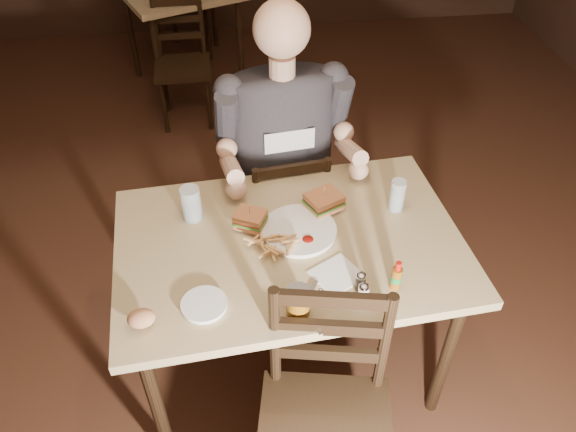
{
  "coord_description": "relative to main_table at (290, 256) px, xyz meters",
  "views": [
    {
      "loc": [
        0.06,
        -1.74,
        2.21
      ],
      "look_at": [
        0.26,
        -0.22,
        0.85
      ],
      "focal_mm": 35.0,
      "sensor_mm": 36.0,
      "label": 1
    }
  ],
  "objects": [
    {
      "name": "room_shell",
      "position": [
        -0.26,
        0.27,
        0.71
      ],
      "size": [
        7.0,
        7.0,
        7.0
      ],
      "color": "black",
      "rests_on": "ground"
    },
    {
      "name": "glass_right",
      "position": [
        0.43,
        0.13,
        0.14
      ],
      "size": [
        0.06,
        0.06,
        0.13
      ],
      "primitive_type": "cylinder",
      "rotation": [
        0.0,
        0.0,
        0.07
      ],
      "color": "silver",
      "rests_on": "main_table"
    },
    {
      "name": "fork",
      "position": [
        0.02,
        -0.28,
        0.08
      ],
      "size": [
        0.1,
        0.15,
        0.01
      ],
      "primitive_type": "cube",
      "rotation": [
        0.0,
        0.0,
        -0.54
      ],
      "color": "silver",
      "rests_on": "napkin"
    },
    {
      "name": "bread_roll",
      "position": [
        -0.51,
        -0.32,
        0.11
      ],
      "size": [
        0.09,
        0.08,
        0.05
      ],
      "primitive_type": "ellipsoid",
      "rotation": [
        0.0,
        0.0,
        0.07
      ],
      "color": "tan",
      "rests_on": "side_plate"
    },
    {
      "name": "dinner_plate",
      "position": [
        0.04,
        0.04,
        0.08
      ],
      "size": [
        0.29,
        0.29,
        0.02
      ],
      "primitive_type": "cylinder",
      "rotation": [
        0.0,
        0.0,
        0.07
      ],
      "color": "white",
      "rests_on": "main_table"
    },
    {
      "name": "glass_left",
      "position": [
        -0.35,
        0.18,
        0.15
      ],
      "size": [
        0.08,
        0.08,
        0.14
      ],
      "primitive_type": "cylinder",
      "rotation": [
        0.0,
        0.0,
        0.07
      ],
      "color": "silver",
      "rests_on": "main_table"
    },
    {
      "name": "sandwich_left",
      "position": [
        -0.14,
        0.09,
        0.14
      ],
      "size": [
        0.14,
        0.13,
        0.1
      ],
      "primitive_type": null,
      "rotation": [
        0.0,
        0.0,
        -0.46
      ],
      "color": "tan",
      "rests_on": "dinner_plate"
    },
    {
      "name": "side_plate",
      "position": [
        -0.32,
        -0.27,
        0.08
      ],
      "size": [
        0.16,
        0.16,
        0.01
      ],
      "primitive_type": "cylinder",
      "rotation": [
        0.0,
        0.0,
        0.07
      ],
      "color": "white",
      "rests_on": "main_table"
    },
    {
      "name": "chair_far",
      "position": [
        0.04,
        0.56,
        -0.28
      ],
      "size": [
        0.43,
        0.46,
        0.83
      ],
      "primitive_type": null,
      "rotation": [
        0.0,
        0.0,
        3.26
      ],
      "color": "black",
      "rests_on": "ground"
    },
    {
      "name": "pepper_shaker",
      "position": [
        0.21,
        -0.26,
        0.11
      ],
      "size": [
        0.04,
        0.04,
        0.07
      ],
      "primitive_type": null,
      "rotation": [
        0.0,
        0.0,
        0.07
      ],
      "color": "#38332D",
      "rests_on": "main_table"
    },
    {
      "name": "main_table",
      "position": [
        0.0,
        0.0,
        0.0
      ],
      "size": [
        1.33,
        0.94,
        0.77
      ],
      "rotation": [
        0.0,
        0.0,
        0.07
      ],
      "color": "tan",
      "rests_on": "ground"
    },
    {
      "name": "hot_sauce",
      "position": [
        0.32,
        -0.26,
        0.13
      ],
      "size": [
        0.04,
        0.04,
        0.12
      ],
      "primitive_type": null,
      "rotation": [
        0.0,
        0.0,
        0.07
      ],
      "color": "brown",
      "rests_on": "main_table"
    },
    {
      "name": "ketchup_dollop",
      "position": [
        0.06,
        -0.02,
        0.1
      ],
      "size": [
        0.05,
        0.05,
        0.01
      ],
      "primitive_type": "ellipsoid",
      "rotation": [
        0.0,
        0.0,
        0.07
      ],
      "color": "maroon",
      "rests_on": "dinner_plate"
    },
    {
      "name": "diner",
      "position": [
        0.05,
        0.51,
        0.25
      ],
      "size": [
        0.64,
        0.53,
        1.02
      ],
      "primitive_type": null,
      "rotation": [
        0.0,
        0.0,
        0.12
      ],
      "color": "#2F2D32",
      "rests_on": "chair_far"
    },
    {
      "name": "syrup_dispenser",
      "position": [
        -0.02,
        -0.33,
        0.13
      ],
      "size": [
        0.09,
        0.09,
        0.1
      ],
      "primitive_type": null,
      "rotation": [
        0.0,
        0.0,
        0.07
      ],
      "color": "brown",
      "rests_on": "main_table"
    },
    {
      "name": "salt_shaker",
      "position": [
        0.2,
        -0.3,
        0.11
      ],
      "size": [
        0.04,
        0.04,
        0.07
      ],
      "primitive_type": null,
      "rotation": [
        0.0,
        0.0,
        0.07
      ],
      "color": "white",
      "rests_on": "main_table"
    },
    {
      "name": "sandwich_right",
      "position": [
        0.15,
        0.16,
        0.14
      ],
      "size": [
        0.16,
        0.15,
        0.11
      ],
      "primitive_type": null,
      "rotation": [
        0.0,
        0.0,
        0.44
      ],
      "color": "tan",
      "rests_on": "dinner_plate"
    },
    {
      "name": "knife",
      "position": [
        -0.02,
        -0.34,
        0.08
      ],
      "size": [
        0.13,
        0.18,
        0.01
      ],
      "primitive_type": "cube",
      "rotation": [
        0.0,
        0.0,
        0.62
      ],
      "color": "silver",
      "rests_on": "napkin"
    },
    {
      "name": "fries_pile",
      "position": [
        -0.07,
        -0.04,
        0.11
      ],
      "size": [
        0.23,
        0.17,
        0.04
      ],
      "primitive_type": null,
      "rotation": [
        0.0,
        0.0,
        0.07
      ],
      "color": "#ECAE64",
      "rests_on": "dinner_plate"
    },
    {
      "name": "bg_chair_near",
      "position": [
        -0.46,
        2.17,
        -0.28
      ],
      "size": [
        0.39,
        0.42,
        0.83
      ],
      "primitive_type": null,
      "rotation": [
        0.0,
        0.0,
        0.02
      ],
      "color": "black",
      "rests_on": "ground"
    },
    {
      "name": "napkin",
      "position": [
        0.14,
        -0.19,
        0.08
      ],
      "size": [
        0.2,
        0.2,
        0.0
      ],
      "primitive_type": "cube",
      "rotation": [
        0.0,
        0.0,
        0.5
      ],
      "color": "white",
      "rests_on": "main_table"
    }
  ]
}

